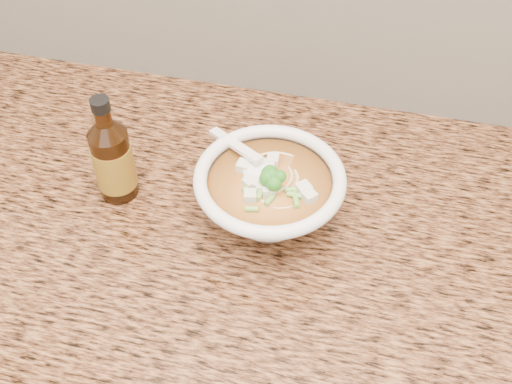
# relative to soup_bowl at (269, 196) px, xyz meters

# --- Properties ---
(cabinet) EXTENTS (4.00, 0.65, 0.86)m
(cabinet) POSITION_rel_soup_bowl_xyz_m (0.05, -0.01, -0.52)
(cabinet) COLOR black
(cabinet) RESTS_ON ground
(counter_slab) EXTENTS (4.00, 0.68, 0.04)m
(counter_slab) POSITION_rel_soup_bowl_xyz_m (0.05, -0.01, -0.07)
(counter_slab) COLOR #945E36
(counter_slab) RESTS_ON cabinet
(soup_bowl) EXTENTS (0.22, 0.22, 0.12)m
(soup_bowl) POSITION_rel_soup_bowl_xyz_m (0.00, 0.00, 0.00)
(soup_bowl) COLOR white
(soup_bowl) RESTS_ON counter_slab
(hot_sauce_bottle) EXTENTS (0.07, 0.07, 0.18)m
(hot_sauce_bottle) POSITION_rel_soup_bowl_xyz_m (-0.24, 0.00, 0.02)
(hot_sauce_bottle) COLOR #3C1C08
(hot_sauce_bottle) RESTS_ON counter_slab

